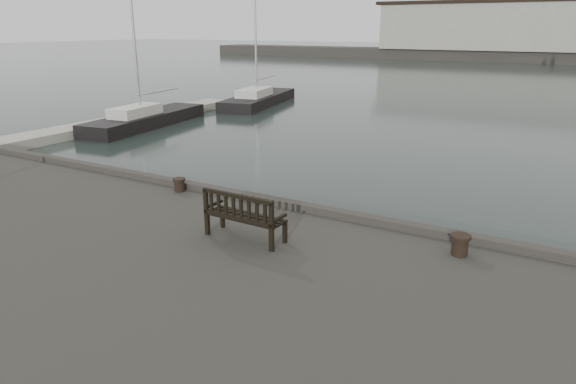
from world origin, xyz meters
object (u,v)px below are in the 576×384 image
at_px(bollard_left, 179,185).
at_px(bench, 245,225).
at_px(yacht_d, 259,102).
at_px(yacht_c, 147,122).
at_px(bollard_right, 460,245).

bearing_deg(bollard_left, bench, -28.29).
bearing_deg(yacht_d, yacht_c, -107.04).
bearing_deg(yacht_c, bollard_left, -50.03).
xyz_separation_m(bollard_right, yacht_c, (-22.02, 13.40, -1.53)).
bearing_deg(yacht_c, bench, -47.64).
relative_size(yacht_c, yacht_d, 1.03).
height_order(yacht_c, yacht_d, yacht_c).
height_order(bench, bollard_right, bench).
relative_size(bollard_right, yacht_d, 0.03).
bearing_deg(yacht_d, bench, -69.53).
height_order(bench, bollard_left, bench).
distance_m(bollard_left, yacht_c, 19.35).
bearing_deg(bench, yacht_c, 141.98).
relative_size(bench, bollard_left, 4.89).
bearing_deg(yacht_c, bollard_right, -39.06).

